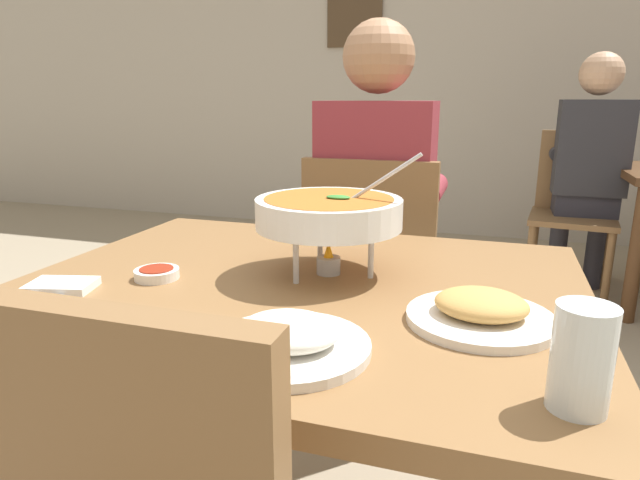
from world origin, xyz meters
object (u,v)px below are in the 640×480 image
(dining_table_main, at_px, (298,333))
(chair_diner_main, at_px, (374,273))
(rice_plate, at_px, (289,339))
(chair_bg_right, at_px, (574,202))
(curry_bowl, at_px, (329,213))
(patron_bg_right, at_px, (589,161))
(drink_glass, at_px, (581,364))
(appetizer_plate, at_px, (481,311))
(diner_main, at_px, (377,202))
(sauce_dish, at_px, (157,273))

(dining_table_main, relative_size, chair_diner_main, 1.23)
(rice_plate, relative_size, chair_bg_right, 0.27)
(chair_diner_main, distance_m, curry_bowl, 0.75)
(chair_bg_right, bearing_deg, patron_bg_right, -18.51)
(rice_plate, height_order, drink_glass, drink_glass)
(rice_plate, bearing_deg, appetizer_plate, 36.53)
(dining_table_main, distance_m, appetizer_plate, 0.39)
(diner_main, distance_m, appetizer_plate, 0.94)
(curry_bowl, height_order, appetizer_plate, curry_bowl)
(chair_diner_main, relative_size, diner_main, 0.69)
(chair_diner_main, bearing_deg, diner_main, 90.00)
(curry_bowl, bearing_deg, drink_glass, -43.05)
(dining_table_main, bearing_deg, drink_glass, -34.76)
(chair_bg_right, bearing_deg, drink_glass, -97.04)
(rice_plate, bearing_deg, sauce_dish, 148.78)
(diner_main, height_order, patron_bg_right, same)
(chair_diner_main, bearing_deg, drink_glass, -66.12)
(curry_bowl, xyz_separation_m, drink_glass, (0.43, -0.40, -0.07))
(diner_main, xyz_separation_m, curry_bowl, (0.04, -0.70, 0.10))
(chair_bg_right, bearing_deg, diner_main, -117.17)
(drink_glass, height_order, chair_bg_right, chair_bg_right)
(chair_diner_main, bearing_deg, curry_bowl, -86.24)
(dining_table_main, bearing_deg, sauce_dish, -166.79)
(patron_bg_right, bearing_deg, drink_glass, -98.13)
(rice_plate, bearing_deg, chair_diner_main, 95.22)
(diner_main, bearing_deg, curry_bowl, -86.42)
(chair_diner_main, relative_size, curry_bowl, 2.71)
(chair_diner_main, relative_size, appetizer_plate, 3.75)
(diner_main, height_order, appetizer_plate, diner_main)
(sauce_dish, bearing_deg, curry_bowl, 23.11)
(chair_diner_main, xyz_separation_m, patron_bg_right, (0.85, 1.58, 0.24))
(curry_bowl, relative_size, appetizer_plate, 1.39)
(rice_plate, xyz_separation_m, appetizer_plate, (0.26, 0.19, 0.00))
(dining_table_main, xyz_separation_m, sauce_dish, (-0.28, -0.07, 0.12))
(appetizer_plate, distance_m, patron_bg_right, 2.46)
(chair_bg_right, relative_size, patron_bg_right, 0.69)
(appetizer_plate, bearing_deg, drink_glass, -62.89)
(chair_diner_main, height_order, diner_main, diner_main)
(appetizer_plate, distance_m, drink_glass, 0.26)
(drink_glass, bearing_deg, diner_main, 113.25)
(drink_glass, bearing_deg, patron_bg_right, 81.87)
(chair_diner_main, xyz_separation_m, appetizer_plate, (0.36, -0.84, 0.23))
(rice_plate, bearing_deg, drink_glass, -5.27)
(diner_main, bearing_deg, sauce_dish, -108.51)
(chair_diner_main, relative_size, patron_bg_right, 0.69)
(sauce_dish, relative_size, patron_bg_right, 0.07)
(dining_table_main, distance_m, chair_diner_main, 0.75)
(drink_glass, distance_m, patron_bg_right, 2.67)
(patron_bg_right, bearing_deg, chair_diner_main, -118.33)
(patron_bg_right, bearing_deg, dining_table_main, -110.15)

